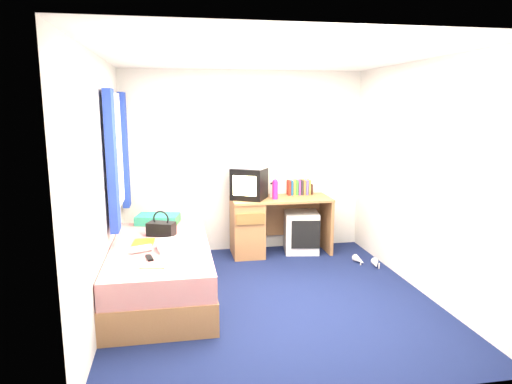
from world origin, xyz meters
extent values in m
plane|color=#0C1438|center=(0.00, 0.00, 0.00)|extent=(3.40, 3.40, 0.00)
plane|color=white|center=(0.00, 0.00, 2.40)|extent=(3.40, 3.40, 0.00)
plane|color=silver|center=(0.00, 1.70, 1.20)|extent=(3.20, 0.00, 3.20)
plane|color=silver|center=(0.00, -1.70, 1.20)|extent=(3.20, 0.00, 3.20)
plane|color=silver|center=(-1.60, 0.00, 1.20)|extent=(0.00, 3.40, 3.40)
plane|color=silver|center=(1.60, 0.00, 1.20)|extent=(0.00, 3.40, 3.40)
cube|color=#A47144|center=(-1.10, 0.28, 0.15)|extent=(1.00, 2.00, 0.30)
cube|color=brown|center=(-0.60, -0.12, 0.16)|extent=(0.02, 0.70, 0.18)
cube|color=silver|center=(-1.10, 0.28, 0.42)|extent=(0.98, 1.98, 0.24)
cube|color=#17719A|center=(-1.15, 1.17, 0.59)|extent=(0.55, 0.41, 0.11)
cube|color=#A47144|center=(0.43, 1.42, 0.73)|extent=(1.30, 0.55, 0.03)
cube|color=#A47144|center=(-0.02, 1.42, 0.36)|extent=(0.40, 0.52, 0.72)
cube|color=#A47144|center=(1.06, 1.42, 0.36)|extent=(0.04, 0.52, 0.72)
cube|color=#A47144|center=(0.68, 1.67, 0.45)|extent=(0.78, 0.03, 0.55)
cube|color=silver|center=(0.72, 1.43, 0.27)|extent=(0.50, 0.50, 0.55)
cube|color=black|center=(0.02, 1.44, 0.95)|extent=(0.53, 0.52, 0.40)
cube|color=#D7C488|center=(-0.07, 1.27, 0.95)|extent=(0.28, 0.16, 0.25)
cube|color=silver|center=(0.02, 1.44, 1.19)|extent=(0.53, 0.49, 0.08)
cube|color=maroon|center=(0.58, 1.60, 0.85)|extent=(0.03, 0.13, 0.20)
cube|color=navy|center=(0.62, 1.60, 0.85)|extent=(0.03, 0.13, 0.20)
cube|color=gold|center=(0.65, 1.60, 0.85)|extent=(0.03, 0.13, 0.20)
cube|color=#337F33|center=(0.69, 1.60, 0.85)|extent=(0.03, 0.13, 0.20)
cube|color=#7F337F|center=(0.72, 1.60, 0.85)|extent=(0.03, 0.13, 0.20)
cube|color=#262626|center=(0.76, 1.60, 0.85)|extent=(0.03, 0.13, 0.20)
cube|color=#B26633|center=(0.79, 1.60, 0.85)|extent=(0.03, 0.13, 0.20)
cube|color=#4C4C99|center=(0.83, 1.60, 0.85)|extent=(0.03, 0.13, 0.20)
cube|color=olive|center=(0.86, 1.60, 0.85)|extent=(0.03, 0.13, 0.20)
cube|color=black|center=(0.90, 1.61, 0.82)|extent=(0.02, 0.12, 0.14)
cylinder|color=#C51B7B|center=(0.34, 1.36, 0.87)|extent=(0.08, 0.08, 0.23)
cylinder|color=silver|center=(0.32, 1.48, 0.84)|extent=(0.05, 0.05, 0.18)
cube|color=black|center=(-1.09, 0.64, 0.61)|extent=(0.33, 0.26, 0.15)
torus|color=black|center=(-1.09, 0.64, 0.73)|extent=(0.17, 0.08, 0.18)
cube|color=white|center=(-0.97, 0.11, 0.59)|extent=(0.33, 0.29, 0.10)
cube|color=gold|center=(-1.27, 0.37, 0.55)|extent=(0.23, 0.29, 0.01)
cylinder|color=silver|center=(-1.27, 0.07, 0.58)|extent=(0.21, 0.14, 0.07)
cube|color=yellow|center=(-1.15, -0.39, 0.55)|extent=(0.23, 0.10, 0.01)
cube|color=black|center=(-1.19, -0.14, 0.55)|extent=(0.08, 0.17, 0.02)
cube|color=silver|center=(-1.58, 0.90, 1.45)|extent=(0.02, 0.90, 1.10)
cube|color=white|center=(-1.57, 0.90, 2.04)|extent=(0.06, 1.06, 0.08)
cube|color=white|center=(-1.57, 0.90, 0.86)|extent=(0.06, 1.06, 0.08)
cube|color=navy|center=(-1.53, 0.31, 1.40)|extent=(0.08, 0.24, 1.40)
cube|color=navy|center=(-1.53, 1.49, 1.40)|extent=(0.08, 0.24, 1.40)
cone|color=silver|center=(1.31, 0.83, 0.04)|extent=(0.11, 0.23, 0.09)
cone|color=silver|center=(1.45, 0.66, 0.04)|extent=(0.15, 0.24, 0.09)
camera|label=1|loc=(-0.93, -4.29, 1.93)|focal=32.00mm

